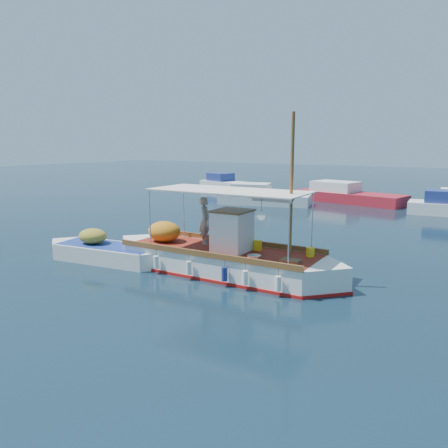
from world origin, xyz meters
The scene contains 6 objects.
ground centered at (0.00, 0.00, 0.00)m, with size 160.00×160.00×0.00m, color black.
fishing_caique centered at (-0.46, -0.37, 0.51)m, with size 9.48×2.84×5.78m.
dinghy centered at (-5.11, -1.47, 0.30)m, with size 5.82×2.22×1.43m.
bg_boat_nw centered at (-7.62, 16.51, 0.49)m, with size 7.30×4.11×1.80m.
bg_boat_n centered at (-2.53, 21.39, 0.49)m, with size 9.03×4.49×1.80m.
bg_boat_far_w centered at (-16.34, 24.91, 0.49)m, with size 6.27×3.89×1.80m.
Camera 1 is at (7.94, -13.20, 4.60)m, focal length 35.00 mm.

